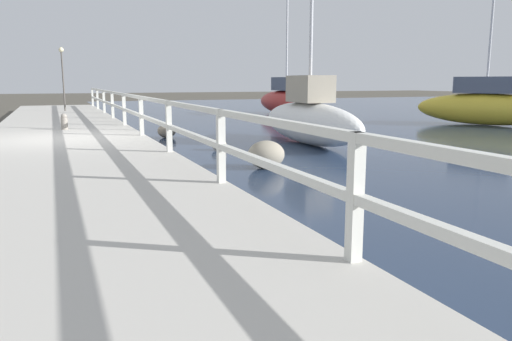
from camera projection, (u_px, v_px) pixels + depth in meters
The scene contains 11 objects.
ground_plane at pixel (67, 150), 12.08m from camera, with size 120.00×120.00×0.00m, color #4C473D.
dock_walkway at pixel (67, 144), 12.06m from camera, with size 3.82×36.00×0.28m.
railing at pixel (141, 108), 12.58m from camera, with size 0.10×32.50×0.99m.
boulder_near_dock at pixel (219, 145), 11.95m from camera, with size 0.37×0.33×0.28m.
boulder_mid_strip at pixel (167, 131), 14.62m from camera, with size 0.54×0.48×0.40m.
boulder_upstream at pixel (266, 155), 9.47m from camera, with size 0.71×0.64×0.53m.
mooring_bollard at pixel (64, 121), 14.18m from camera, with size 0.19×0.19×0.46m.
dock_lamp at pixel (62, 67), 22.76m from camera, with size 0.22×0.22×2.87m.
sailboat_white at pixel (309, 119), 13.07m from camera, with size 1.25×5.04×7.55m.
sailboat_yellow at pixel (485, 106), 18.76m from camera, with size 3.11×5.35×5.08m.
sailboat_red at pixel (286, 100), 24.37m from camera, with size 1.10×5.97×7.32m.
Camera 1 is at (-0.26, -12.82, 1.64)m, focal length 35.00 mm.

